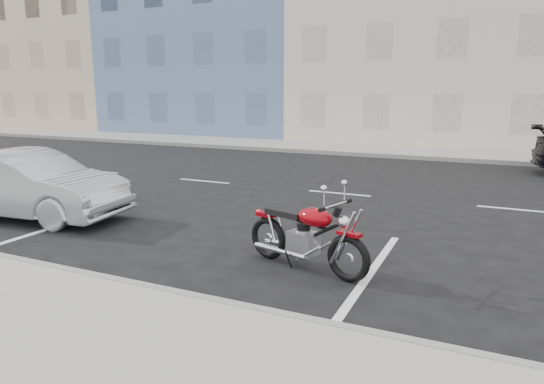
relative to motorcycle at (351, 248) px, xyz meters
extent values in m
plane|color=black|center=(0.18, 5.48, -0.48)|extent=(120.00, 120.00, 0.00)
cube|color=gray|center=(-4.82, 14.18, -0.40)|extent=(80.00, 3.40, 0.15)
cube|color=gray|center=(-4.82, -1.52, -0.40)|extent=(80.00, 0.12, 0.16)
cube|color=gray|center=(-4.82, 12.48, -0.40)|extent=(80.00, 0.12, 0.16)
cube|color=#C2A98E|center=(-25.82, 21.78, 5.52)|extent=(12.00, 12.00, 12.00)
cube|color=slate|center=(-13.82, 21.78, 6.02)|extent=(12.00, 12.00, 13.00)
cube|color=beige|center=(-1.82, 21.78, 5.27)|extent=(12.00, 12.00, 11.50)
torus|color=black|center=(0.69, -0.19, -0.16)|extent=(0.67, 0.28, 0.66)
torus|color=black|center=(-0.69, 0.20, -0.16)|extent=(0.67, 0.28, 0.66)
cube|color=maroon|center=(0.69, -0.19, 0.18)|extent=(0.36, 0.21, 0.05)
cube|color=maroon|center=(-0.73, 0.21, 0.20)|extent=(0.33, 0.23, 0.06)
cube|color=gray|center=(-0.04, 0.01, -0.10)|extent=(0.48, 0.40, 0.34)
ellipsoid|color=maroon|center=(0.15, -0.04, 0.31)|extent=(0.62, 0.47, 0.27)
cube|color=black|center=(-0.36, 0.10, 0.29)|extent=(0.66, 0.41, 0.09)
cylinder|color=silver|center=(0.47, -0.13, 0.54)|extent=(0.22, 0.67, 0.04)
sphere|color=silver|center=(0.60, -0.17, 0.33)|extent=(0.17, 0.17, 0.17)
cylinder|color=silver|center=(-0.40, -0.03, -0.26)|extent=(0.92, 0.33, 0.08)
cylinder|color=silver|center=(-0.32, 0.23, -0.26)|extent=(0.92, 0.33, 0.08)
cylinder|color=silver|center=(0.64, -0.18, 0.13)|extent=(0.38, 0.15, 0.78)
cylinder|color=black|center=(0.16, -0.05, 0.06)|extent=(0.78, 0.26, 0.49)
imported|color=#A4A6AC|center=(-6.86, 0.59, 0.20)|extent=(4.27, 1.87, 1.36)
camera|label=1|loc=(1.63, -6.04, 2.07)|focal=32.00mm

